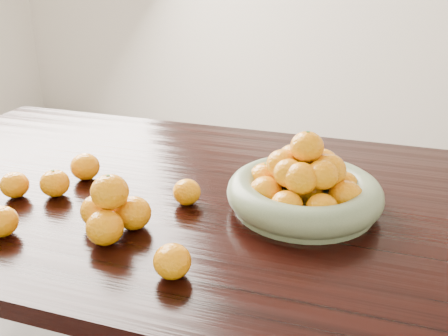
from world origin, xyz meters
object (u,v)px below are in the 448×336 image
(dining_table, at_px, (232,228))
(loose_orange_0, at_px, (55,183))
(orange_pyramid, at_px, (112,210))
(fruit_bowl, at_px, (305,187))

(dining_table, xyz_separation_m, loose_orange_0, (-0.40, -0.13, 0.12))
(dining_table, xyz_separation_m, orange_pyramid, (-0.19, -0.24, 0.14))
(orange_pyramid, height_order, loose_orange_0, orange_pyramid)
(dining_table, relative_size, fruit_bowl, 5.68)
(loose_orange_0, bearing_deg, fruit_bowl, 11.79)
(fruit_bowl, distance_m, orange_pyramid, 0.43)
(dining_table, distance_m, fruit_bowl, 0.23)
(fruit_bowl, xyz_separation_m, orange_pyramid, (-0.36, -0.23, -0.00))
(dining_table, bearing_deg, loose_orange_0, -162.18)
(dining_table, distance_m, loose_orange_0, 0.44)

